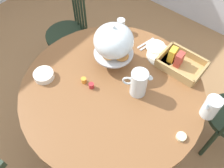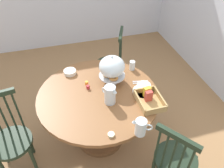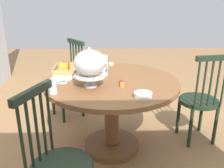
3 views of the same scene
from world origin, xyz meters
The scene contains 17 objects.
ground_plane centered at (0.00, 0.00, 0.00)m, with size 10.00×10.00×0.00m, color #997047.
dining_table centered at (0.01, -0.08, 0.54)m, with size 1.26×1.26×0.74m.
windsor_chair_facing_door centered at (-0.84, 0.29, 0.45)m, with size 0.43×0.43×0.97m.
pastry_stand_with_dome centered at (-0.14, 0.11, 0.94)m, with size 0.28×0.28×0.34m.
orange_juice_pitcher centered at (0.16, 0.01, 0.83)m, with size 0.18×0.12×0.20m.
milk_pitcher centered at (0.59, 0.16, 0.81)m, with size 0.10×0.17×0.16m.
cereal_basket centered at (0.25, 0.38, 0.77)m, with size 0.32×0.24×0.12m.
china_plate_large centered at (0.10, 0.38, 0.75)m, with size 0.22×0.22×0.01m, color white.
china_plate_small centered at (0.02, 0.42, 0.76)m, with size 0.15×0.15×0.01m, color white.
cereal_bowl centered at (-0.42, -0.31, 0.76)m, with size 0.14×0.14×0.04m, color white.
drinking_glass centered at (-0.30, 0.40, 0.80)m, with size 0.06×0.06×0.11m, color silver.
butter_dish centered at (0.55, -0.09, 0.75)m, with size 0.06×0.06×0.02m, color beige.
jam_jar_strawberry centered at (-0.10, -0.16, 0.76)m, with size 0.04×0.04×0.04m, color #B7282D.
jam_jar_apricot centered at (-0.17, -0.16, 0.76)m, with size 0.04×0.04×0.04m, color orange.
table_knife centered at (-0.03, 0.41, 0.74)m, with size 0.17×0.01×0.01m, color silver.
dinner_fork centered at (-0.06, 0.41, 0.74)m, with size 0.17×0.01×0.01m, color silver.
soup_spoon centered at (0.24, 0.35, 0.74)m, with size 0.17×0.01×0.01m, color silver.
Camera 1 is at (0.61, -0.80, 2.11)m, focal length 39.32 mm.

